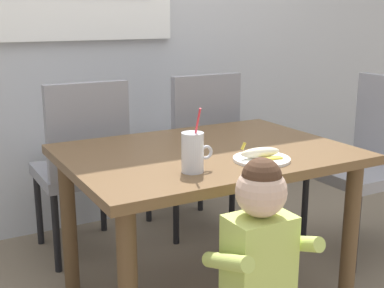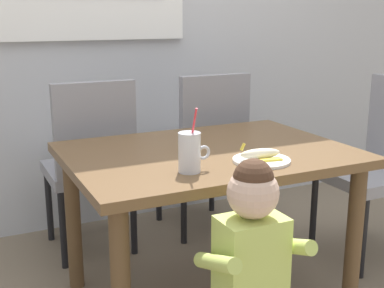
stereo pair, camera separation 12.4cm
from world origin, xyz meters
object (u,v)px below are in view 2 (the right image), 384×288
Objects in this scene: dining_table at (208,173)px; dining_chair_left at (91,158)px; dining_chair_far at (381,158)px; toddler_standing at (251,250)px; dining_chair_right at (205,144)px; snack_plate at (261,160)px; peeled_banana at (261,154)px; milk_cup at (190,155)px.

dining_table is 1.26× the size of dining_chair_left.
dining_chair_far is 1.35m from toddler_standing.
dining_chair_left and dining_chair_right have the same top height.
dining_chair_left is at bearing 115.74° from snack_plate.
dining_chair_left is 1.05m from peeled_banana.
dining_table is 0.30m from peeled_banana.
toddler_standing is 0.43m from milk_cup.
dining_table is 6.92× the size of peeled_banana.
dining_chair_far is 4.17× the size of snack_plate.
toddler_standing is at bearing -126.21° from peeled_banana.
dining_chair_far reaches higher than milk_cup.
dining_chair_far reaches higher than snack_plate.
milk_cup is (-0.21, -0.25, 0.17)m from dining_table.
dining_chair_right is at bearing 63.85° from dining_table.
toddler_standing is at bearing 69.31° from dining_chair_right.
dining_chair_right is 0.98m from snack_plate.
dining_chair_far is 1.31m from milk_cup.
peeled_banana is (0.25, 0.34, 0.21)m from toddler_standing.
dining_table is 5.26× the size of snack_plate.
snack_plate is (-0.94, -0.28, 0.17)m from dining_chair_far.
peeled_banana is at bearing -67.60° from dining_table.
dining_table is 1.44× the size of toddler_standing.
dining_chair_right is 4.17× the size of snack_plate.
snack_plate is at bearing 53.26° from toddler_standing.
toddler_standing is at bearing -62.73° from dining_chair_far.
dining_table is 0.30m from snack_plate.
peeled_banana is (-0.23, -0.93, 0.20)m from dining_chair_right.
dining_table is 1.05m from dining_chair_far.
dining_chair_left is 3.87× the size of milk_cup.
dining_chair_right is at bearing 76.22° from snack_plate.
dining_chair_right is 5.49× the size of peeled_banana.
milk_cup is at bearing 100.59° from toddler_standing.
dining_chair_right is 1.11m from milk_cup.
dining_table is at bearing 50.34° from milk_cup.
dining_table is 0.37m from milk_cup.
dining_chair_right is at bearing -132.70° from dining_chair_far.
dining_table is at bearing 76.13° from toddler_standing.
dining_chair_left is 0.68m from dining_chair_right.
dining_chair_right is at bearing 59.79° from milk_cup.
dining_chair_far is at bearing 16.48° from snack_plate.
dining_chair_right is at bearing 69.31° from toddler_standing.
milk_cup is at bearing 98.30° from dining_chair_left.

